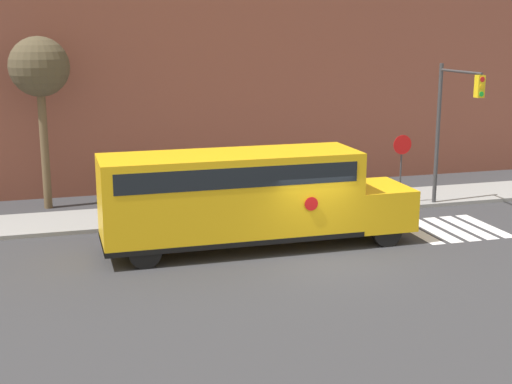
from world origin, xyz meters
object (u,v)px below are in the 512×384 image
school_bus (244,195)px  traffic_light (451,116)px  stop_sign (402,159)px  tree_near_sidewalk (39,70)px

school_bus → traffic_light: (8.97, 2.55, 1.95)m
stop_sign → school_bus: bearing=-154.2°
school_bus → stop_sign: bearing=25.8°
stop_sign → tree_near_sidewalk: 14.66m
stop_sign → tree_near_sidewalk: (-13.72, 3.79, 3.53)m
stop_sign → tree_near_sidewalk: bearing=164.5°
school_bus → stop_sign: (7.52, 3.63, 0.17)m
traffic_light → school_bus: bearing=-164.2°
traffic_light → tree_near_sidewalk: tree_near_sidewalk is taller
school_bus → tree_near_sidewalk: 10.35m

